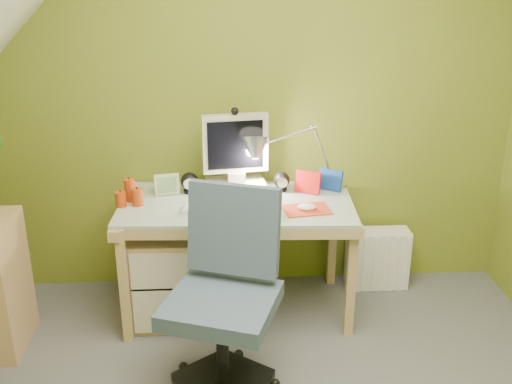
{
  "coord_description": "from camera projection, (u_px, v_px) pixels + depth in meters",
  "views": [
    {
      "loc": [
        -0.16,
        -1.9,
        1.99
      ],
      "look_at": [
        0.0,
        1.0,
        0.85
      ],
      "focal_mm": 42.0,
      "sensor_mm": 36.0,
      "label": 1
    }
  ],
  "objects": [
    {
      "name": "wall_back",
      "position": [
        250.0,
        100.0,
        3.55
      ],
      "size": [
        3.2,
        0.01,
        2.4
      ],
      "primitive_type": "cube",
      "color": "olive",
      "rests_on": "floor"
    },
    {
      "name": "keyboard",
      "position": [
        222.0,
        210.0,
        3.24
      ],
      "size": [
        0.43,
        0.22,
        0.02
      ],
      "primitive_type": "cube",
      "rotation": [
        0.0,
        0.0,
        -0.22
      ],
      "color": "white",
      "rests_on": "desk"
    },
    {
      "name": "speaker_right",
      "position": [
        282.0,
        181.0,
        3.52
      ],
      "size": [
        0.12,
        0.12,
        0.12
      ],
      "primitive_type": null,
      "rotation": [
        0.0,
        0.0,
        -0.22
      ],
      "color": "black",
      "rests_on": "desk"
    },
    {
      "name": "monitor",
      "position": [
        235.0,
        145.0,
        3.44
      ],
      "size": [
        0.44,
        0.29,
        0.57
      ],
      "primitive_type": null,
      "rotation": [
        0.0,
        0.0,
        0.14
      ],
      "color": "#BBB8A8",
      "rests_on": "desk"
    },
    {
      "name": "candle_cluster",
      "position": [
        129.0,
        193.0,
        3.34
      ],
      "size": [
        0.19,
        0.18,
        0.13
      ],
      "primitive_type": null,
      "rotation": [
        0.0,
        0.0,
        0.15
      ],
      "color": "#B2390F",
      "rests_on": "desk"
    },
    {
      "name": "photo_frame_green",
      "position": [
        167.0,
        184.0,
        3.47
      ],
      "size": [
        0.14,
        0.04,
        0.12
      ],
      "primitive_type": "cube",
      "rotation": [
        0.0,
        0.0,
        0.17
      ],
      "color": "#B1C688",
      "rests_on": "desk"
    },
    {
      "name": "speaker_left",
      "position": [
        190.0,
        183.0,
        3.49
      ],
      "size": [
        0.12,
        0.12,
        0.12
      ],
      "primitive_type": null,
      "rotation": [
        0.0,
        0.0,
        0.22
      ],
      "color": "black",
      "rests_on": "desk"
    },
    {
      "name": "desk_lamp",
      "position": [
        313.0,
        142.0,
        3.46
      ],
      "size": [
        0.56,
        0.28,
        0.58
      ],
      "primitive_type": null,
      "rotation": [
        0.0,
        0.0,
        0.1
      ],
      "color": "#BCBDC1",
      "rests_on": "desk"
    },
    {
      "name": "mousepad",
      "position": [
        307.0,
        210.0,
        3.27
      ],
      "size": [
        0.27,
        0.21,
        0.01
      ],
      "primitive_type": "cube",
      "rotation": [
        0.0,
        0.0,
        0.14
      ],
      "color": "red",
      "rests_on": "desk"
    },
    {
      "name": "mouse",
      "position": [
        307.0,
        207.0,
        3.26
      ],
      "size": [
        0.11,
        0.07,
        0.04
      ],
      "primitive_type": "ellipsoid",
      "rotation": [
        0.0,
        0.0,
        -0.05
      ],
      "color": "white",
      "rests_on": "mousepad"
    },
    {
      "name": "task_chair",
      "position": [
        221.0,
        301.0,
        2.77
      ],
      "size": [
        0.71,
        0.71,
        1.0
      ],
      "primitive_type": null,
      "rotation": [
        0.0,
        0.0,
        -0.33
      ],
      "color": "#3D4E64",
      "rests_on": "floor"
    },
    {
      "name": "radiator",
      "position": [
        377.0,
        258.0,
        3.83
      ],
      "size": [
        0.39,
        0.16,
        0.39
      ],
      "primitive_type": "cube",
      "rotation": [
        0.0,
        0.0,
        -0.0
      ],
      "color": "silver",
      "rests_on": "floor"
    },
    {
      "name": "amber_tumbler",
      "position": [
        269.0,
        198.0,
        3.3
      ],
      "size": [
        0.08,
        0.08,
        0.1
      ],
      "primitive_type": "cylinder",
      "rotation": [
        0.0,
        0.0,
        -0.1
      ],
      "color": "#835A13",
      "rests_on": "desk"
    },
    {
      "name": "photo_frame_blue",
      "position": [
        330.0,
        180.0,
        3.54
      ],
      "size": [
        0.13,
        0.1,
        0.12
      ],
      "primitive_type": "cube",
      "rotation": [
        0.0,
        0.0,
        -0.59
      ],
      "color": "#153C94",
      "rests_on": "desk"
    },
    {
      "name": "photo_frame_red",
      "position": [
        308.0,
        182.0,
        3.49
      ],
      "size": [
        0.14,
        0.09,
        0.13
      ],
      "primitive_type": "cube",
      "rotation": [
        0.0,
        0.0,
        -0.51
      ],
      "color": "red",
      "rests_on": "desk"
    },
    {
      "name": "desk",
      "position": [
        237.0,
        257.0,
        3.51
      ],
      "size": [
        1.34,
        0.72,
        0.7
      ],
      "primitive_type": null,
      "rotation": [
        0.0,
        0.0,
        -0.05
      ],
      "color": "tan",
      "rests_on": "floor"
    }
  ]
}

